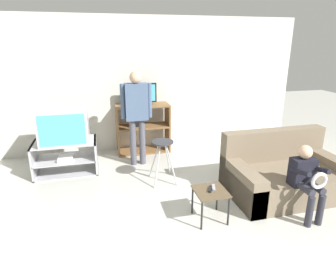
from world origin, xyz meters
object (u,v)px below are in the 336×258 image
Objects in this scene: couch at (284,174)px; person_seated_child at (306,177)px; television_main at (64,125)px; person_standing_adult at (137,110)px; tv_stand at (66,157)px; television_flat at (140,95)px; media_shelf at (143,128)px; folding_stool at (163,149)px; snack_table at (210,195)px; remote_control_black at (210,189)px; remote_control_white at (214,187)px.

person_seated_child is (-0.13, -0.57, 0.27)m from couch.
person_standing_adult reaches higher than television_main.
television_flat is (1.37, 0.63, 0.89)m from tv_stand.
television_main is at bearing 154.84° from couch.
media_shelf is 1.54× the size of folding_stool.
person_seated_child is (1.17, -0.20, 0.20)m from snack_table.
person_seated_child is at bearing -34.03° from tv_stand.
television_flat is (-0.04, 0.02, 0.66)m from media_shelf.
television_flat reaches higher than tv_stand.
remote_control_black is 0.09× the size of couch.
media_shelf is 0.63× the size of couch.
media_shelf is at bearing 94.20° from folding_stool.
television_flat reaches higher than couch.
media_shelf is 2.46m from remote_control_black.
tv_stand is 3.46m from couch.
person_seated_child is (1.79, -2.06, -0.47)m from person_standing_adult.
television_main is 1.14× the size of folding_stool.
media_shelf is 7.15× the size of remote_control_white.
couch is at bearing -25.16° from television_main.
folding_stool is at bearing -84.37° from television_flat.
television_main is 1.92× the size of snack_table.
remote_control_black is at bearing -79.82° from media_shelf.
folding_stool is at bearing -25.58° from television_main.
tv_stand reaches higher than snack_table.
person_seated_child is at bearing -58.40° from television_flat.
tv_stand is 1.42m from person_standing_adult.
television_flat reaches higher than person_seated_child.
television_main is 0.46× the size of person_standing_adult.
remote_control_black is at bearing -71.33° from person_standing_adult.
person_seated_child is at bearing -58.75° from media_shelf.
folding_stool is 2.01m from person_seated_child.
remote_control_black is at bearing -44.53° from tv_stand.
television_flat is 0.38× the size of person_standing_adult.
person_standing_adult reaches higher than remote_control_black.
television_main is at bearing 134.67° from snack_table.
media_shelf is at bearing 100.06° from snack_table.
remote_control_white is at bearing -43.21° from tv_stand.
folding_stool reaches higher than remote_control_white.
television_flat is at bearing 24.62° from tv_stand.
television_main is at bearing -155.10° from television_flat.
person_seated_child reaches higher than remote_control_black.
television_main is at bearing -156.36° from media_shelf.
person_seated_child is at bearing -102.87° from couch.
person_seated_child is (1.50, -1.33, 0.01)m from folding_stool.
person_seated_child reaches higher than snack_table.
tv_stand is 1.75m from television_flat.
television_main is 5.28× the size of remote_control_black.
remote_control_black is 2.04m from person_standing_adult.
tv_stand is 1.33× the size of television_main.
tv_stand is 0.56m from television_main.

